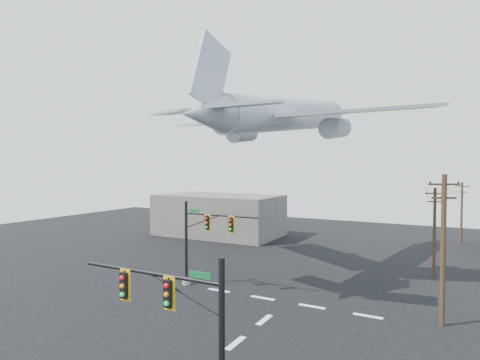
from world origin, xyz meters
The scene contains 9 objects.
lane_markings centered at (0.00, 5.33, 0.01)m, with size 14.00×21.20×0.01m.
signal_mast_near centered at (2.13, -3.72, 3.78)m, with size 7.27×0.77×6.99m.
signal_mast_far centered at (-7.89, 12.08, 3.93)m, with size 7.25×0.80×7.30m.
utility_pole_a centered at (10.53, 12.57, 5.14)m, with size 1.84×0.93×9.82m.
utility_pole_b centered at (9.52, 25.07, 4.36)m, with size 1.69×0.28×8.34m.
utility_pole_c centered at (11.98, 44.01, 4.30)m, with size 1.68×0.39×8.22m.
power_lines centered at (10.47, 28.31, 7.97)m, with size 3.98×31.44×0.78m.
airliner centered at (-3.61, 20.99, 15.40)m, with size 28.66×30.38×7.90m.
building_left centered at (-20.00, 35.00, 3.00)m, with size 18.00×10.00×6.00m, color slate.
Camera 1 is at (11.12, -16.15, 10.34)m, focal length 30.00 mm.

